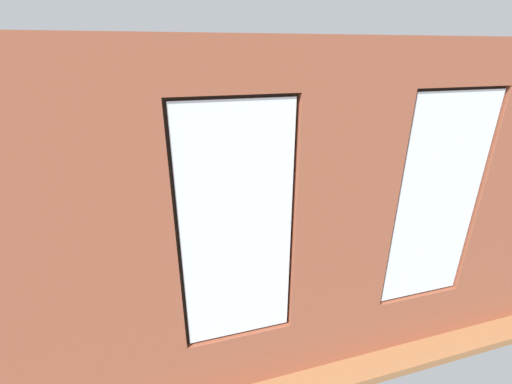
# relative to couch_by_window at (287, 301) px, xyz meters

# --- Properties ---
(ground_plane) EXTENTS (6.93, 6.34, 0.10)m
(ground_plane) POSITION_rel_couch_by_window_xyz_m (-0.25, -2.14, -0.38)
(ground_plane) COLOR #99663D
(brick_wall_with_windows) EXTENTS (6.33, 0.30, 3.32)m
(brick_wall_with_windows) POSITION_rel_couch_by_window_xyz_m (-0.25, 0.65, 1.29)
(brick_wall_with_windows) COLOR #9E5138
(brick_wall_with_windows) RESTS_ON ground_plane
(white_wall_right) EXTENTS (0.10, 5.34, 3.32)m
(white_wall_right) POSITION_rel_couch_by_window_xyz_m (2.86, -1.94, 1.33)
(white_wall_right) COLOR silver
(white_wall_right) RESTS_ON ground_plane
(couch_by_window) EXTENTS (1.73, 0.87, 0.80)m
(couch_by_window) POSITION_rel_couch_by_window_xyz_m (0.00, 0.00, 0.00)
(couch_by_window) COLOR black
(couch_by_window) RESTS_ON ground_plane
(couch_left) EXTENTS (0.91, 1.75, 0.80)m
(couch_left) POSITION_rel_couch_by_window_xyz_m (-2.72, -1.88, -0.00)
(couch_left) COLOR black
(couch_left) RESTS_ON ground_plane
(coffee_table) EXTENTS (1.21, 0.88, 0.44)m
(coffee_table) POSITION_rel_couch_by_window_xyz_m (0.24, -2.55, 0.06)
(coffee_table) COLOR #A87547
(coffee_table) RESTS_ON ground_plane
(cup_ceramic) EXTENTS (0.07, 0.07, 0.09)m
(cup_ceramic) POSITION_rel_couch_by_window_xyz_m (-0.10, -2.71, 0.16)
(cup_ceramic) COLOR #33567F
(cup_ceramic) RESTS_ON coffee_table
(candle_jar) EXTENTS (0.08, 0.08, 0.12)m
(candle_jar) POSITION_rel_couch_by_window_xyz_m (0.39, -2.66, 0.17)
(candle_jar) COLOR #B7333D
(candle_jar) RESTS_ON coffee_table
(table_plant_small) EXTENTS (0.18, 0.18, 0.27)m
(table_plant_small) POSITION_rel_couch_by_window_xyz_m (0.60, -2.42, 0.26)
(table_plant_small) COLOR gray
(table_plant_small) RESTS_ON coffee_table
(remote_silver) EXTENTS (0.10, 0.18, 0.02)m
(remote_silver) POSITION_rel_couch_by_window_xyz_m (0.15, -2.42, 0.12)
(remote_silver) COLOR #B2B2B7
(remote_silver) RESTS_ON coffee_table
(media_console) EXTENTS (1.05, 0.42, 0.57)m
(media_console) POSITION_rel_couch_by_window_xyz_m (2.56, -1.83, -0.05)
(media_console) COLOR black
(media_console) RESTS_ON ground_plane
(tv_flatscreen) EXTENTS (1.17, 0.20, 0.78)m
(tv_flatscreen) POSITION_rel_couch_by_window_xyz_m (2.56, -1.83, 0.63)
(tv_flatscreen) COLOR black
(tv_flatscreen) RESTS_ON media_console
(papasan_chair) EXTENTS (1.14, 1.14, 0.71)m
(papasan_chair) POSITION_rel_couch_by_window_xyz_m (-0.15, -3.88, 0.12)
(papasan_chair) COLOR olive
(papasan_chair) RESTS_ON ground_plane
(potted_plant_corner_far_left) EXTENTS (0.65, 0.65, 0.90)m
(potted_plant_corner_far_left) POSITION_rel_couch_by_window_xyz_m (-2.87, 0.10, 0.27)
(potted_plant_corner_far_left) COLOR gray
(potted_plant_corner_far_left) RESTS_ON ground_plane
(potted_plant_beside_window_right) EXTENTS (1.16, 1.11, 1.34)m
(potted_plant_beside_window_right) POSITION_rel_couch_by_window_xyz_m (1.13, 0.11, 0.43)
(potted_plant_beside_window_right) COLOR gray
(potted_plant_beside_window_right) RESTS_ON ground_plane
(potted_plant_near_tv) EXTENTS (0.48, 0.48, 0.92)m
(potted_plant_near_tv) POSITION_rel_couch_by_window_xyz_m (2.01, -0.85, 0.24)
(potted_plant_near_tv) COLOR gray
(potted_plant_near_tv) RESTS_ON ground_plane
(potted_plant_mid_room_small) EXTENTS (0.40, 0.40, 0.53)m
(potted_plant_mid_room_small) POSITION_rel_couch_by_window_xyz_m (-1.29, -2.93, 0.04)
(potted_plant_mid_room_small) COLOR brown
(potted_plant_mid_room_small) RESTS_ON ground_plane
(potted_plant_by_left_couch) EXTENTS (0.27, 0.27, 0.53)m
(potted_plant_by_left_couch) POSITION_rel_couch_by_window_xyz_m (-2.32, -3.19, 0.01)
(potted_plant_by_left_couch) COLOR beige
(potted_plant_by_left_couch) RESTS_ON ground_plane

